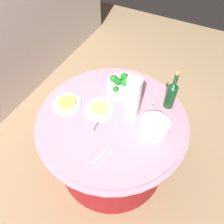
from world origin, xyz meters
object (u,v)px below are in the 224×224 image
at_px(food_plate_noodles, 99,109).
at_px(wine_bottle, 171,94).
at_px(food_plate_fried_egg, 67,103).
at_px(plate_stack, 154,126).
at_px(decorative_fruit_vase, 133,99).
at_px(broccoli_bowl, 124,85).
at_px(label_placard_front, 95,127).
at_px(serving_tongs, 104,156).
at_px(label_placard_mid, 152,103).

bearing_deg(food_plate_noodles, wine_bottle, -58.23).
bearing_deg(food_plate_noodles, food_plate_fried_egg, 104.66).
xyz_separation_m(plate_stack, decorative_fruit_vase, (0.06, 0.20, 0.12)).
distance_m(broccoli_bowl, label_placard_front, 0.46).
height_order(plate_stack, serving_tongs, plate_stack).
bearing_deg(serving_tongs, label_placard_mid, -12.82).
relative_size(wine_bottle, food_plate_noodles, 1.53).
bearing_deg(label_placard_mid, plate_stack, -156.67).
relative_size(serving_tongs, food_plate_fried_egg, 0.76).
xyz_separation_m(plate_stack, food_plate_noodles, (-0.02, 0.43, -0.03)).
bearing_deg(broccoli_bowl, food_plate_fried_egg, 137.12).
xyz_separation_m(broccoli_bowl, wine_bottle, (-0.00, -0.38, 0.08)).
xyz_separation_m(decorative_fruit_vase, food_plate_fried_egg, (-0.14, 0.48, -0.15)).
distance_m(wine_bottle, serving_tongs, 0.66).
xyz_separation_m(wine_bottle, decorative_fruit_vase, (-0.20, 0.22, 0.03)).
bearing_deg(plate_stack, decorative_fruit_vase, 73.86).
bearing_deg(label_placard_front, label_placard_mid, -35.50).
bearing_deg(plate_stack, broccoli_bowl, 53.33).
bearing_deg(label_placard_front, food_plate_fried_egg, 71.08).
bearing_deg(decorative_fruit_vase, plate_stack, -106.14).
distance_m(broccoli_bowl, food_plate_noodles, 0.30).
distance_m(serving_tongs, label_placard_mid, 0.56).
relative_size(food_plate_fried_egg, food_plate_noodles, 1.00).
bearing_deg(label_placard_mid, decorative_fruit_vase, 141.38).
xyz_separation_m(broccoli_bowl, serving_tongs, (-0.61, -0.14, -0.04)).
distance_m(decorative_fruit_vase, food_plate_noodles, 0.29).
bearing_deg(label_placard_mid, food_plate_noodles, 122.69).
xyz_separation_m(food_plate_fried_egg, label_placard_front, (-0.11, -0.31, 0.02)).
xyz_separation_m(plate_stack, wine_bottle, (0.26, -0.02, 0.09)).
relative_size(serving_tongs, label_placard_front, 3.04).
bearing_deg(food_plate_noodles, plate_stack, -87.20).
xyz_separation_m(wine_bottle, label_placard_front, (-0.45, 0.39, -0.10)).
relative_size(wine_bottle, label_placard_mid, 6.11).
bearing_deg(label_placard_front, plate_stack, -62.11).
relative_size(broccoli_bowl, food_plate_noodles, 1.27).
bearing_deg(label_placard_mid, wine_bottle, -61.25).
bearing_deg(wine_bottle, label_placard_front, 139.32).
xyz_separation_m(broccoli_bowl, decorative_fruit_vase, (-0.21, -0.16, 0.11)).
distance_m(plate_stack, decorative_fruit_vase, 0.24).
xyz_separation_m(broccoli_bowl, plate_stack, (-0.26, -0.36, -0.01)).
height_order(broccoli_bowl, food_plate_noodles, broccoli_bowl).
bearing_deg(plate_stack, serving_tongs, 148.83).
bearing_deg(wine_bottle, plate_stack, 174.95).
xyz_separation_m(broccoli_bowl, food_plate_noodles, (-0.29, 0.08, -0.04)).
height_order(serving_tongs, label_placard_mid, label_placard_mid).
height_order(broccoli_bowl, decorative_fruit_vase, decorative_fruit_vase).
relative_size(broccoli_bowl, wine_bottle, 0.83).
distance_m(decorative_fruit_vase, label_placard_mid, 0.22).
xyz_separation_m(decorative_fruit_vase, label_placard_front, (-0.25, 0.17, -0.13)).
xyz_separation_m(serving_tongs, label_placard_mid, (0.55, -0.12, 0.03)).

